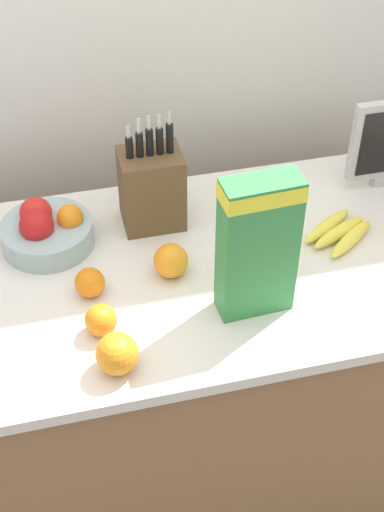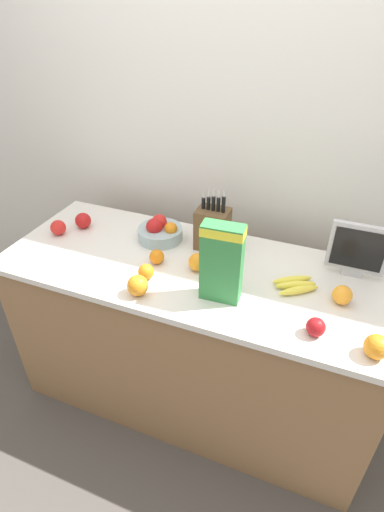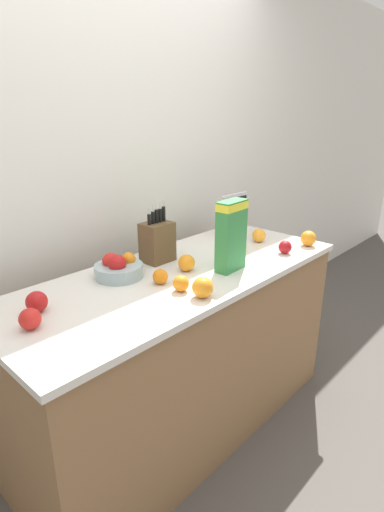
% 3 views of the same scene
% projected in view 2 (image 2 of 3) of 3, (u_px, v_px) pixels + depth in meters
% --- Properties ---
extents(ground_plane, '(14.00, 14.00, 0.00)m').
position_uv_depth(ground_plane, '(193.00, 392.00, 2.32)').
color(ground_plane, '#514C47').
extents(wall_back, '(9.00, 0.06, 2.60)m').
position_uv_depth(wall_back, '(235.00, 141.00, 2.02)').
color(wall_back, silver).
rests_on(wall_back, ground_plane).
extents(counter, '(1.78, 0.71, 0.90)m').
position_uv_depth(counter, '(193.00, 337.00, 2.06)').
color(counter, olive).
rests_on(counter, ground_plane).
extents(knife_block, '(0.15, 0.12, 0.31)m').
position_uv_depth(knife_block, '(213.00, 228.00, 1.88)').
color(knife_block, brown).
rests_on(knife_block, counter).
extents(small_monitor, '(0.25, 0.03, 0.25)m').
position_uv_depth(small_monitor, '(358.00, 250.00, 1.68)').
color(small_monitor, '#B7B7BC').
rests_on(small_monitor, counter).
extents(cereal_box, '(0.17, 0.08, 0.34)m').
position_uv_depth(cereal_box, '(222.00, 260.00, 1.53)').
color(cereal_box, '#338442').
rests_on(cereal_box, counter).
extents(fruit_bowl, '(0.22, 0.22, 0.12)m').
position_uv_depth(fruit_bowl, '(160.00, 231.00, 1.98)').
color(fruit_bowl, '#99B2B7').
rests_on(fruit_bowl, counter).
extents(banana_bunch, '(0.20, 0.19, 0.03)m').
position_uv_depth(banana_bunch, '(295.00, 285.00, 1.67)').
color(banana_bunch, yellow).
rests_on(banana_bunch, counter).
extents(apple_rear, '(0.07, 0.07, 0.07)m').
position_uv_depth(apple_rear, '(316.00, 327.00, 1.44)').
color(apple_rear, '#A31419').
rests_on(apple_rear, counter).
extents(apple_front, '(0.08, 0.08, 0.08)m').
position_uv_depth(apple_front, '(58.00, 228.00, 2.02)').
color(apple_front, red).
rests_on(apple_front, counter).
extents(apple_near_bananas, '(0.08, 0.08, 0.08)m').
position_uv_depth(apple_near_bananas, '(83.00, 221.00, 2.07)').
color(apple_near_bananas, red).
rests_on(apple_near_bananas, counter).
extents(orange_mid_right, '(0.07, 0.07, 0.07)m').
position_uv_depth(orange_mid_right, '(157.00, 257.00, 1.81)').
color(orange_mid_right, orange).
rests_on(orange_mid_right, counter).
extents(orange_front_right, '(0.07, 0.07, 0.07)m').
position_uv_depth(orange_front_right, '(146.00, 272.00, 1.72)').
color(orange_front_right, orange).
rests_on(orange_front_right, counter).
extents(orange_front_left, '(0.08, 0.08, 0.08)m').
position_uv_depth(orange_front_left, '(342.00, 295.00, 1.58)').
color(orange_front_left, orange).
rests_on(orange_front_left, counter).
extents(orange_near_bowl, '(0.09, 0.09, 0.09)m').
position_uv_depth(orange_near_bowl, '(138.00, 285.00, 1.62)').
color(orange_near_bowl, orange).
rests_on(orange_near_bowl, counter).
extents(orange_back_center, '(0.09, 0.09, 0.09)m').
position_uv_depth(orange_back_center, '(377.00, 347.00, 1.35)').
color(orange_back_center, orange).
rests_on(orange_back_center, counter).
extents(orange_front_center, '(0.08, 0.08, 0.08)m').
position_uv_depth(orange_front_center, '(197.00, 262.00, 1.77)').
color(orange_front_center, orange).
rests_on(orange_front_center, counter).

